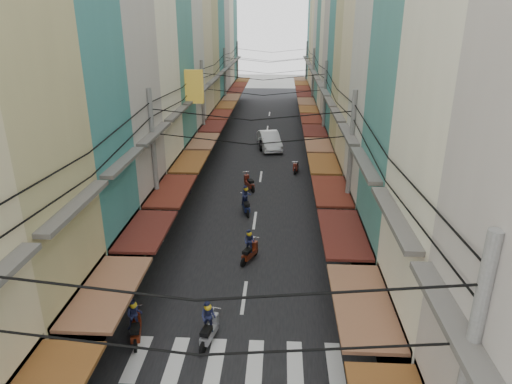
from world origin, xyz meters
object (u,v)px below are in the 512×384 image
(bicycle, at_px, (373,300))
(market_umbrella, at_px, (429,322))
(white_car, at_px, (269,149))
(traffic_sign, at_px, (392,277))

(bicycle, xyz_separation_m, market_umbrella, (0.88, -4.14, 2.01))
(white_car, bearing_deg, bicycle, -89.15)
(white_car, bearing_deg, market_umbrella, -89.17)
(market_umbrella, relative_size, traffic_sign, 0.73)
(bicycle, xyz_separation_m, traffic_sign, (0.16, -1.89, 2.31))
(bicycle, bearing_deg, market_umbrella, 177.78)
(bicycle, relative_size, traffic_sign, 0.49)
(white_car, height_order, bicycle, white_car)
(white_car, height_order, traffic_sign, traffic_sign)
(traffic_sign, bearing_deg, market_umbrella, -72.24)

